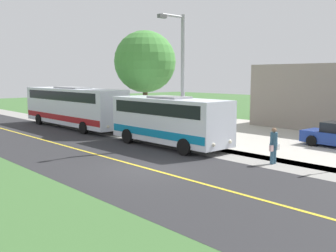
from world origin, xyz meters
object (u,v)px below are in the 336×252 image
at_px(shuttle_bus_front, 169,119).
at_px(transit_bus_rear, 73,105).
at_px(street_light_pole, 181,75).
at_px(pedestrian_with_bags, 274,144).
at_px(tree_curbside, 145,62).

relative_size(shuttle_bus_front, transit_bus_rear, 0.67).
bearing_deg(street_light_pole, pedestrian_with_bags, 91.19).
relative_size(transit_bus_rear, pedestrian_with_bags, 6.91).
xyz_separation_m(transit_bus_rear, tree_curbside, (-2.86, 5.69, 3.38)).
relative_size(pedestrian_with_bags, street_light_pole, 0.23).
bearing_deg(street_light_pole, tree_curbside, -111.65).
bearing_deg(shuttle_bus_front, transit_bus_rear, -90.13).
bearing_deg(street_light_pole, transit_bus_rear, -88.41).
bearing_deg(pedestrian_with_bags, transit_bus_rear, -88.55).
height_order(transit_bus_rear, street_light_pole, street_light_pole).
height_order(street_light_pole, tree_curbside, street_light_pole).
height_order(transit_bus_rear, tree_curbside, tree_curbside).
height_order(pedestrian_with_bags, street_light_pole, street_light_pole).
bearing_deg(tree_curbside, street_light_pole, 68.35).
bearing_deg(transit_bus_rear, tree_curbside, 116.71).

